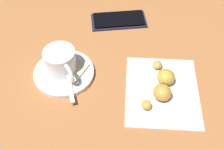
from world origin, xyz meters
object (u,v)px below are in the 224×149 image
(saucer, at_px, (64,73))
(napkin, at_px, (162,90))
(sugar_packet, at_px, (78,72))
(croissant, at_px, (162,84))
(cell_phone, at_px, (119,20))
(espresso_cup, at_px, (61,62))
(teaspoon, at_px, (67,69))

(saucer, distance_m, napkin, 0.22)
(sugar_packet, relative_size, croissant, 0.48)
(sugar_packet, xyz_separation_m, croissant, (0.17, -0.06, 0.00))
(napkin, height_order, cell_phone, cell_phone)
(espresso_cup, height_order, sugar_packet, espresso_cup)
(croissant, height_order, cell_phone, croissant)
(teaspoon, xyz_separation_m, sugar_packet, (0.02, -0.01, 0.00))
(croissant, distance_m, cell_phone, 0.24)
(saucer, xyz_separation_m, sugar_packet, (0.03, -0.01, 0.01))
(espresso_cup, xyz_separation_m, cell_phone, (0.15, 0.16, -0.03))
(saucer, relative_size, croissant, 1.05)
(saucer, relative_size, cell_phone, 0.91)
(croissant, relative_size, cell_phone, 0.87)
(espresso_cup, height_order, teaspoon, espresso_cup)
(napkin, bearing_deg, cell_phone, 102.86)
(teaspoon, xyz_separation_m, cell_phone, (0.14, 0.16, -0.01))
(croissant, xyz_separation_m, cell_phone, (-0.05, 0.23, -0.01))
(napkin, bearing_deg, espresso_cup, 158.61)
(saucer, bearing_deg, teaspoon, 30.29)
(sugar_packet, height_order, napkin, sugar_packet)
(teaspoon, bearing_deg, croissant, -21.17)
(cell_phone, bearing_deg, croissant, -77.05)
(teaspoon, relative_size, croissant, 1.10)
(espresso_cup, bearing_deg, napkin, -21.39)
(saucer, bearing_deg, cell_phone, 47.39)
(saucer, relative_size, napkin, 0.73)
(sugar_packet, relative_size, napkin, 0.33)
(sugar_packet, bearing_deg, napkin, -74.53)
(napkin, distance_m, cell_phone, 0.24)
(sugar_packet, xyz_separation_m, cell_phone, (0.12, 0.17, -0.01))
(espresso_cup, distance_m, cell_phone, 0.22)
(saucer, xyz_separation_m, cell_phone, (0.15, 0.16, -0.00))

